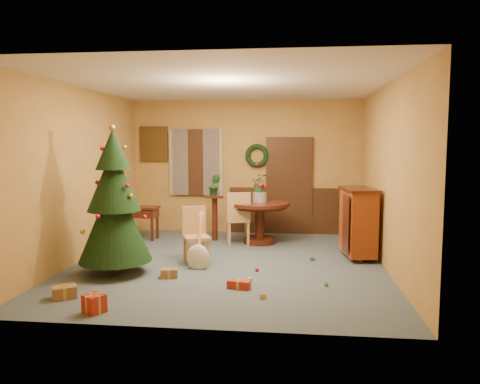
# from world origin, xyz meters

# --- Properties ---
(room_envelope) EXTENTS (5.50, 5.50, 5.50)m
(room_envelope) POSITION_xyz_m (0.21, 2.70, 1.12)
(room_envelope) COLOR #3A4B55
(room_envelope) RESTS_ON ground
(dining_table) EXTENTS (1.18, 1.18, 0.81)m
(dining_table) POSITION_xyz_m (0.39, 1.63, 0.57)
(dining_table) COLOR black
(dining_table) RESTS_ON floor
(urn) EXTENTS (0.27, 0.27, 0.20)m
(urn) POSITION_xyz_m (0.39, 1.63, 0.91)
(urn) COLOR slate
(urn) RESTS_ON dining_table
(centerpiece_plant) EXTENTS (0.32, 0.28, 0.35)m
(centerpiece_plant) POSITION_xyz_m (0.39, 1.63, 1.19)
(centerpiece_plant) COLOR #1E4C23
(centerpiece_plant) RESTS_ON urn
(chair_near) EXTENTS (0.53, 0.53, 0.93)m
(chair_near) POSITION_xyz_m (-0.56, 0.02, 0.50)
(chair_near) COLOR #996A3D
(chair_near) RESTS_ON floor
(chair_far) EXTENTS (0.54, 0.54, 1.04)m
(chair_far) POSITION_xyz_m (-0.01, 1.42, 0.56)
(chair_far) COLOR #996A3D
(chair_far) RESTS_ON floor
(guitar) EXTENTS (0.40, 0.58, 0.85)m
(guitar) POSITION_xyz_m (-0.43, -0.40, 0.44)
(guitar) COLOR beige
(guitar) RESTS_ON floor
(plant_stand) EXTENTS (0.35, 0.35, 0.91)m
(plant_stand) POSITION_xyz_m (-0.53, 1.80, 0.57)
(plant_stand) COLOR black
(plant_stand) RESTS_ON floor
(stand_plant) EXTENTS (0.24, 0.20, 0.44)m
(stand_plant) POSITION_xyz_m (-0.53, 1.80, 1.13)
(stand_plant) COLOR #19471E
(stand_plant) RESTS_ON plant_stand
(christmas_tree) EXTENTS (1.09, 1.09, 2.24)m
(christmas_tree) POSITION_xyz_m (-1.62, -0.79, 1.06)
(christmas_tree) COLOR #382111
(christmas_tree) RESTS_ON floor
(writing_desk) EXTENTS (0.80, 0.46, 0.68)m
(writing_desk) POSITION_xyz_m (-2.09, 1.74, 0.51)
(writing_desk) COLOR black
(writing_desk) RESTS_ON floor
(sideboard) EXTENTS (0.62, 1.00, 1.21)m
(sideboard) POSITION_xyz_m (2.15, 0.62, 0.65)
(sideboard) COLOR #561B09
(sideboard) RESTS_ON floor
(gift_a) EXTENTS (0.36, 0.33, 0.16)m
(gift_a) POSITION_xyz_m (-1.85, -1.95, 0.08)
(gift_a) COLOR brown
(gift_a) RESTS_ON floor
(gift_b) EXTENTS (0.29, 0.29, 0.22)m
(gift_b) POSITION_xyz_m (-1.26, -2.40, 0.11)
(gift_b) COLOR maroon
(gift_b) RESTS_ON floor
(gift_c) EXTENTS (0.28, 0.22, 0.13)m
(gift_c) POSITION_xyz_m (-0.77, -0.91, 0.07)
(gift_c) COLOR brown
(gift_c) RESTS_ON floor
(gift_d) EXTENTS (0.33, 0.18, 0.11)m
(gift_d) POSITION_xyz_m (0.32, -1.31, 0.05)
(gift_d) COLOR maroon
(gift_d) RESTS_ON floor
(toy_a) EXTENTS (0.09, 0.06, 0.05)m
(toy_a) POSITION_xyz_m (1.37, 0.34, 0.03)
(toy_a) COLOR #224595
(toy_a) RESTS_ON floor
(toy_b) EXTENTS (0.06, 0.06, 0.06)m
(toy_b) POSITION_xyz_m (1.50, -1.07, 0.03)
(toy_b) COLOR green
(toy_b) RESTS_ON floor
(toy_c) EXTENTS (0.07, 0.09, 0.05)m
(toy_c) POSITION_xyz_m (0.43, -0.97, 0.03)
(toy_c) COLOR gold
(toy_c) RESTS_ON floor
(toy_d) EXTENTS (0.06, 0.06, 0.06)m
(toy_d) POSITION_xyz_m (0.50, -0.45, 0.03)
(toy_d) COLOR red
(toy_d) RESTS_ON floor
(toy_e) EXTENTS (0.09, 0.08, 0.05)m
(toy_e) POSITION_xyz_m (0.67, -1.69, 0.03)
(toy_e) COLOR gold
(toy_e) RESTS_ON floor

